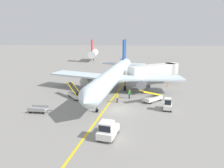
# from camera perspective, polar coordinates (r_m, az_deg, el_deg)

# --- Properties ---
(ground_plane) EXTENTS (300.00, 300.00, 0.00)m
(ground_plane) POSITION_cam_1_polar(r_m,az_deg,el_deg) (35.09, 1.48, -6.87)
(ground_plane) COLOR gray
(taxi_line_yellow) EXTENTS (13.57, 78.94, 0.01)m
(taxi_line_yellow) POSITION_cam_1_polar(r_m,az_deg,el_deg) (39.85, -0.18, -4.27)
(taxi_line_yellow) COLOR yellow
(taxi_line_yellow) RESTS_ON ground
(airliner) EXTENTS (28.21, 35.24, 10.10)m
(airliner) POSITION_cam_1_polar(r_m,az_deg,el_deg) (44.55, 0.36, 2.25)
(airliner) COLOR silver
(airliner) RESTS_ON ground
(jet_bridge) EXTENTS (12.12, 9.07, 4.85)m
(jet_bridge) POSITION_cam_1_polar(r_m,az_deg,el_deg) (50.87, 11.84, 3.57)
(jet_bridge) COLOR silver
(jet_bridge) RESTS_ON ground
(pushback_tug) EXTENTS (2.67, 3.94, 2.20)m
(pushback_tug) POSITION_cam_1_polar(r_m,az_deg,el_deg) (26.31, -1.15, -11.94)
(pushback_tug) COLOR silver
(pushback_tug) RESTS_ON ground
(baggage_tug_near_wing) EXTENTS (1.73, 2.60, 2.10)m
(baggage_tug_near_wing) POSITION_cam_1_polar(r_m,az_deg,el_deg) (35.84, 14.40, -5.29)
(baggage_tug_near_wing) COLOR silver
(baggage_tug_near_wing) RESTS_ON ground
(belt_loader_forward_hold) EXTENTS (4.50, 4.33, 2.59)m
(belt_loader_forward_hold) POSITION_cam_1_polar(r_m,az_deg,el_deg) (39.54, 10.57, -3.48)
(belt_loader_forward_hold) COLOR silver
(belt_loader_forward_hold) RESTS_ON ground
(belt_loader_aft_hold) EXTENTS (3.88, 4.82, 2.59)m
(belt_loader_aft_hold) POSITION_cam_1_polar(r_m,az_deg,el_deg) (41.54, -9.68, -2.59)
(belt_loader_aft_hold) COLOR silver
(belt_loader_aft_hold) RESTS_ON ground
(baggage_cart_loaded) EXTENTS (3.81, 1.75, 0.94)m
(baggage_cart_loaded) POSITION_cam_1_polar(r_m,az_deg,el_deg) (35.88, -18.78, -6.37)
(baggage_cart_loaded) COLOR #A5A5A8
(baggage_cart_loaded) RESTS_ON ground
(ground_crew_marshaller) EXTENTS (0.36, 0.24, 1.70)m
(ground_crew_marshaller) POSITION_cam_1_polar(r_m,az_deg,el_deg) (38.33, 1.40, -3.60)
(ground_crew_marshaller) COLOR #26262D
(ground_crew_marshaller) RESTS_ON ground
(ground_crew_wing_walker) EXTENTS (0.36, 0.24, 1.70)m
(ground_crew_wing_walker) POSITION_cam_1_polar(r_m,az_deg,el_deg) (40.66, 4.60, -2.60)
(ground_crew_wing_walker) COLOR #26262D
(ground_crew_wing_walker) RESTS_ON ground
(safety_cone_nose_left) EXTENTS (0.36, 0.36, 0.44)m
(safety_cone_nose_left) POSITION_cam_1_polar(r_m,az_deg,el_deg) (39.45, 0.92, -4.13)
(safety_cone_nose_left) COLOR orange
(safety_cone_nose_left) RESTS_ON ground
(safety_cone_nose_right) EXTENTS (0.36, 0.36, 0.44)m
(safety_cone_nose_right) POSITION_cam_1_polar(r_m,az_deg,el_deg) (48.43, -5.09, -0.73)
(safety_cone_nose_right) COLOR orange
(safety_cone_nose_right) RESTS_ON ground
(safety_cone_wingtip_left) EXTENTS (0.36, 0.36, 0.44)m
(safety_cone_wingtip_left) POSITION_cam_1_polar(r_m,az_deg,el_deg) (50.75, 14.45, -0.44)
(safety_cone_wingtip_left) COLOR orange
(safety_cone_wingtip_left) RESTS_ON ground
(distant_aircraft_far_left) EXTENTS (3.00, 10.10, 8.80)m
(distant_aircraft_far_left) POSITION_cam_1_polar(r_m,az_deg,el_deg) (90.30, -4.93, 8.08)
(distant_aircraft_far_left) COLOR silver
(distant_aircraft_far_left) RESTS_ON ground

